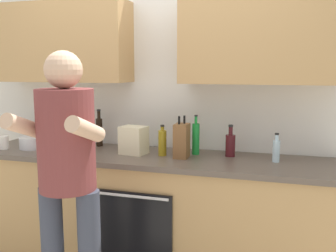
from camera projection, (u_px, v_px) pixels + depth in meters
back_wall_unit at (158, 76)px, 3.05m from camera, size 4.00×0.38×2.50m
counter at (148, 210)px, 2.95m from camera, size 2.84×0.67×0.90m
person_standing at (67, 166)px, 2.23m from camera, size 0.49×0.45×1.66m
bottle_water at (276, 150)px, 2.66m from camera, size 0.05×0.05×0.21m
bottle_wine at (230, 144)px, 2.83m from camera, size 0.07×0.07×0.24m
bottle_hotsauce at (50, 142)px, 2.97m from camera, size 0.07×0.07×0.22m
bottle_vinegar at (44, 131)px, 3.34m from camera, size 0.06×0.06×0.29m
bottle_soda at (196, 138)px, 2.89m from camera, size 0.06×0.06×0.31m
bottle_soy at (99, 131)px, 3.21m from camera, size 0.06×0.06×0.32m
bottle_oil at (162, 142)px, 2.86m from camera, size 0.06×0.06×0.24m
cup_coffee at (4, 142)px, 3.09m from camera, size 0.08×0.08×0.11m
mixing_bowl at (34, 142)px, 3.13m from camera, size 0.23×0.23×0.10m
knife_block at (182, 141)px, 2.78m from camera, size 0.10×0.14×0.32m
grocery_bag_rice at (134, 140)px, 2.91m from camera, size 0.22×0.18×0.22m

